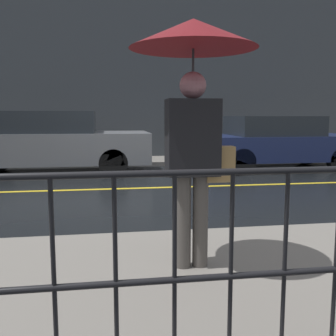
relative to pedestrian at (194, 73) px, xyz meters
The scene contains 9 objects.
ground_plane 4.69m from the pedestrian, 93.04° to the left, with size 80.00×80.00×0.00m, color black.
sidewalk_near 1.72m from the pedestrian, 135.02° to the right, with size 28.00×2.62×0.12m.
sidewalk_far 8.63m from the pedestrian, 91.56° to the left, with size 28.00×1.68×0.12m.
lane_marking 4.69m from the pedestrian, 93.04° to the left, with size 25.20×0.12×0.01m.
building_storefront 9.50m from the pedestrian, 91.40° to the left, with size 28.00×0.30×5.50m.
railing_foreground 1.65m from the pedestrian, 100.13° to the right, with size 12.00×0.04×1.03m.
pedestrian is the anchor object (origin of this frame).
car_grey 6.93m from the pedestrian, 107.22° to the left, with size 4.60×1.83×1.51m.
car_navy 7.60m from the pedestrian, 60.56° to the left, with size 4.10×1.94×1.39m.
Camera 1 is at (-0.48, -7.53, 1.41)m, focal length 42.00 mm.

